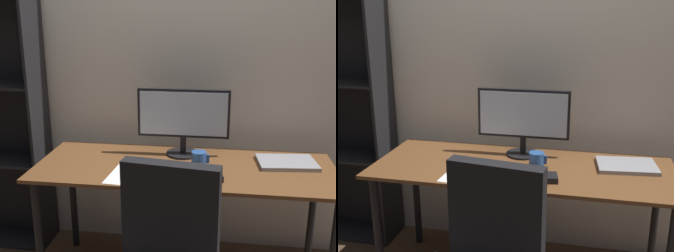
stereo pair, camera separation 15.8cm
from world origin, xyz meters
TOP-DOWN VIEW (x-y plane):
  - back_wall at (0.00, 0.49)m, footprint 6.40×0.10m
  - desk at (0.00, 0.00)m, footprint 1.67×0.64m
  - monitor at (-0.03, 0.18)m, footprint 0.54×0.20m
  - keyboard at (-0.06, -0.16)m, footprint 0.29×0.12m
  - mouse at (0.18, -0.17)m, footprint 0.07×0.10m
  - coffee_mug at (0.08, -0.00)m, footprint 0.10×0.08m
  - laptop at (0.57, 0.10)m, footprint 0.34×0.26m
  - paper_sheet at (-0.28, -0.16)m, footprint 0.23×0.31m

SIDE VIEW (x-z plane):
  - desk at x=0.00m, z-range 0.28..1.02m
  - paper_sheet at x=-0.28m, z-range 0.74..0.74m
  - keyboard at x=-0.06m, z-range 0.74..0.76m
  - laptop at x=0.57m, z-range 0.74..0.76m
  - mouse at x=0.18m, z-range 0.74..0.77m
  - coffee_mug at x=0.08m, z-range 0.74..0.83m
  - monitor at x=-0.03m, z-range 0.77..1.17m
  - back_wall at x=0.00m, z-range 0.00..2.60m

